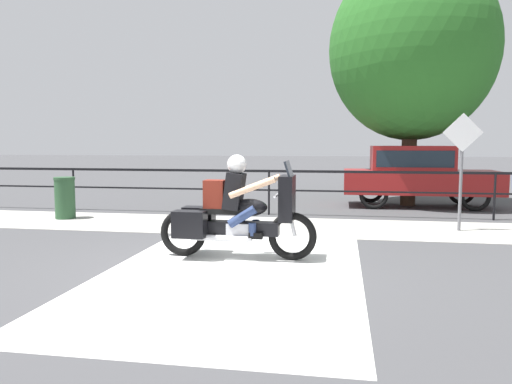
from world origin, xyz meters
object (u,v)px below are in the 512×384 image
motorcycle (236,213)px  parked_car (416,172)px  trash_bin (65,198)px  street_sign (462,157)px  tree_behind_sign (413,49)px  tree_behind_car (412,55)px

motorcycle → parked_car: parked_car is taller
trash_bin → street_sign: (8.51, -0.16, 0.98)m
parked_car → tree_behind_sign: bearing=106.8°
trash_bin → tree_behind_car: 9.67m
parked_car → trash_bin: (-8.20, -3.66, -0.47)m
street_sign → tree_behind_sign: 5.11m
parked_car → street_sign: street_sign is taller
trash_bin → parked_car: bearing=24.0°
parked_car → trash_bin: bearing=-157.4°
street_sign → motorcycle: bearing=-142.0°
motorcycle → tree_behind_car: tree_behind_car is taller
tree_behind_sign → tree_behind_car: tree_behind_sign is taller
tree_behind_car → parked_car: bearing=-62.0°
motorcycle → parked_car: 7.69m
tree_behind_sign → parked_car: bearing=-71.8°
parked_car → street_sign: size_ratio=1.76×
parked_car → tree_behind_car: bearing=116.6°
tree_behind_sign → trash_bin: bearing=-153.2°
motorcycle → tree_behind_sign: tree_behind_sign is taller
tree_behind_sign → tree_behind_car: (-0.03, -0.11, -0.17)m
tree_behind_car → street_sign: bearing=-83.5°
street_sign → tree_behind_sign: size_ratio=0.34×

